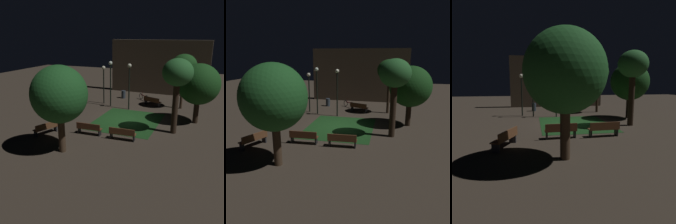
% 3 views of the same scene
% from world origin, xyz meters
% --- Properties ---
extents(ground_plane, '(60.00, 60.00, 0.00)m').
position_xyz_m(ground_plane, '(0.00, 0.00, 0.00)').
color(ground_plane, '#3D3328').
extents(grass_lawn, '(5.12, 6.13, 0.01)m').
position_xyz_m(grass_lawn, '(0.29, -0.28, 0.01)').
color(grass_lawn, '#194219').
rests_on(grass_lawn, ground).
extents(bench_corner, '(1.82, 0.57, 0.88)m').
position_xyz_m(bench_corner, '(-1.26, -4.04, 0.48)').
color(bench_corner, brown).
rests_on(bench_corner, ground).
extents(bench_front_left, '(1.82, 0.58, 0.88)m').
position_xyz_m(bench_front_left, '(1.26, -4.04, 0.48)').
color(bench_front_left, brown).
rests_on(bench_front_left, ground).
extents(bench_back_row, '(1.12, 1.85, 0.88)m').
position_xyz_m(bench_back_row, '(-4.10, -5.15, 0.48)').
color(bench_back_row, brown).
rests_on(bench_back_row, ground).
extents(bench_lawn_edge, '(1.85, 1.08, 0.88)m').
position_xyz_m(bench_lawn_edge, '(1.03, 5.08, 0.48)').
color(bench_lawn_edge, '#512D19').
rests_on(bench_lawn_edge, ground).
extents(tree_lawn_side, '(3.22, 3.22, 4.75)m').
position_xyz_m(tree_lawn_side, '(5.48, 1.48, 3.13)').
color(tree_lawn_side, '#2D2116').
rests_on(tree_lawn_side, ground).
extents(tree_left_canopy, '(2.30, 2.30, 5.15)m').
position_xyz_m(tree_left_canopy, '(3.82, 5.20, 4.09)').
color(tree_left_canopy, '#38281C').
rests_on(tree_left_canopy, ground).
extents(tree_tall_center, '(2.10, 2.10, 5.34)m').
position_xyz_m(tree_tall_center, '(4.22, -1.38, 4.20)').
color(tree_tall_center, '#2D2116').
rests_on(tree_tall_center, ground).
extents(tree_near_wall, '(3.30, 3.30, 5.25)m').
position_xyz_m(tree_near_wall, '(-1.50, -7.02, 3.54)').
color(tree_near_wall, '#423021').
rests_on(tree_near_wall, ground).
extents(lamp_post_plaza_west, '(0.36, 0.36, 4.31)m').
position_xyz_m(lamp_post_plaza_west, '(-0.70, 2.98, 2.95)').
color(lamp_post_plaza_west, black).
rests_on(lamp_post_plaza_west, ground).
extents(lamp_post_path_center, '(0.36, 0.36, 3.84)m').
position_xyz_m(lamp_post_path_center, '(-3.77, 4.03, 2.67)').
color(lamp_post_path_center, black).
rests_on(lamp_post_path_center, ground).
extents(lamp_post_near_wall, '(0.36, 0.36, 4.41)m').
position_xyz_m(lamp_post_near_wall, '(-2.75, 3.39, 3.01)').
color(lamp_post_near_wall, black).
rests_on(lamp_post_near_wall, ground).
extents(trash_bin, '(0.45, 0.45, 0.85)m').
position_xyz_m(trash_bin, '(-2.67, 6.87, 0.42)').
color(trash_bin, '#2D3842').
rests_on(trash_bin, ground).
extents(bicycle, '(1.36, 1.20, 0.93)m').
position_xyz_m(bicycle, '(-0.31, 6.81, 0.34)').
color(bicycle, black).
rests_on(bicycle, ground).
extents(building_wall_backdrop, '(11.44, 0.80, 6.23)m').
position_xyz_m(building_wall_backdrop, '(0.27, 10.69, 3.12)').
color(building_wall_backdrop, brown).
rests_on(building_wall_backdrop, ground).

